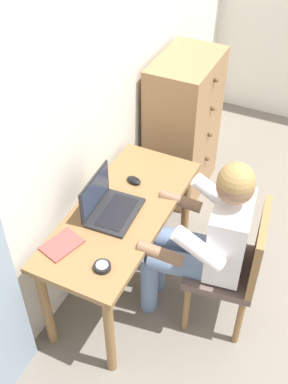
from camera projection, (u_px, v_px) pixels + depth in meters
wall_back at (103, 83)px, 2.82m from camera, size 4.80×0.05×2.50m
desk at (122, 224)px, 2.85m from camera, size 1.23×0.53×0.72m
dresser at (183, 128)px, 3.67m from camera, size 0.65×0.44×1.15m
chair at (235, 264)px, 2.75m from camera, size 0.47×0.45×0.89m
person_seated at (207, 235)px, 2.67m from camera, size 0.58×0.62×1.20m
laptop at (108, 205)px, 2.73m from camera, size 0.35×0.27×0.24m
computer_mouse at (134, 180)px, 2.95m from camera, size 0.08×0.11×0.03m
desk_clock at (102, 267)px, 2.43m from camera, size 0.09×0.09×0.03m
notebook_pad at (62, 245)px, 2.56m from camera, size 0.24×0.20×0.01m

